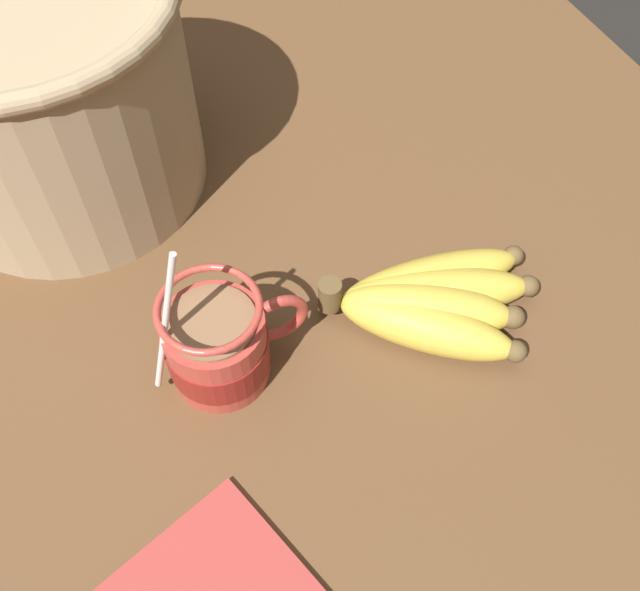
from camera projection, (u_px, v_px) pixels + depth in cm
name	position (u px, v px, depth cm)	size (l,w,h in cm)	color
table	(280.00, 356.00, 61.25)	(103.36, 103.36, 2.61)	brown
coffee_mug	(217.00, 340.00, 56.07)	(13.02, 8.21, 16.36)	#B23D33
banana_bunch	(431.00, 301.00, 60.36)	(18.88, 14.05, 4.47)	brown
woven_basket	(45.00, 91.00, 62.74)	(27.05, 27.05, 20.48)	tan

